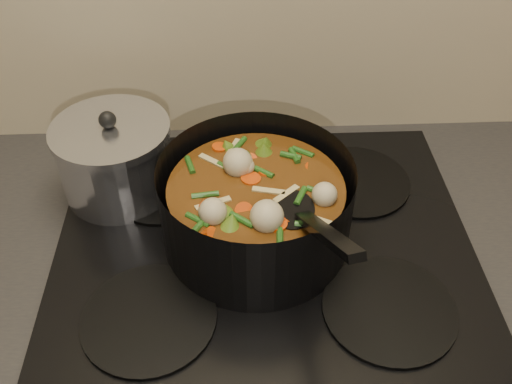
{
  "coord_description": "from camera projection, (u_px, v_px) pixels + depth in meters",
  "views": [
    {
      "loc": [
        -0.04,
        1.35,
        1.56
      ],
      "look_at": [
        -0.01,
        1.94,
        1.02
      ],
      "focal_mm": 40.0,
      "sensor_mm": 36.0,
      "label": 1
    }
  ],
  "objects": [
    {
      "name": "saucepan",
      "position": [
        116.0,
        159.0,
        0.9
      ],
      "size": [
        0.18,
        0.18,
        0.15
      ],
      "rotation": [
        0.0,
        0.0,
        0.07
      ],
      "color": "silver",
      "rests_on": "stovetop"
    },
    {
      "name": "stockpot",
      "position": [
        256.0,
        208.0,
        0.82
      ],
      "size": [
        0.28,
        0.36,
        0.2
      ],
      "rotation": [
        0.0,
        0.0,
        0.03
      ],
      "color": "black",
      "rests_on": "stovetop"
    },
    {
      "name": "stovetop",
      "position": [
        264.0,
        247.0,
        0.86
      ],
      "size": [
        0.62,
        0.54,
        0.03
      ],
      "color": "black",
      "rests_on": "counter"
    }
  ]
}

